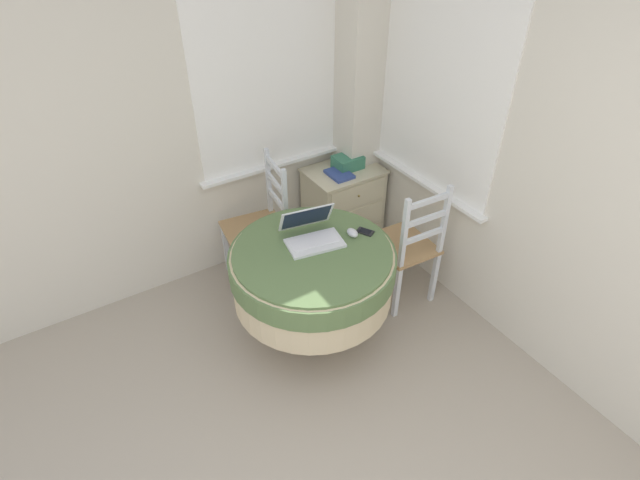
{
  "coord_description": "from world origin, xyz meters",
  "views": [
    {
      "loc": [
        -0.36,
        -0.41,
        2.6
      ],
      "look_at": [
        1.0,
        1.76,
        0.67
      ],
      "focal_mm": 28.0,
      "sensor_mm": 36.0,
      "label": 1
    }
  ],
  "objects_px": {
    "dining_chair_near_right_window": "(407,247)",
    "dining_chair_near_back_window": "(260,226)",
    "round_dining_table": "(312,271)",
    "corner_cabinet": "(343,206)",
    "laptop": "(312,234)",
    "computer_mouse": "(352,233)",
    "storage_box": "(348,162)",
    "book_on_cabinet": "(339,174)",
    "cell_phone": "(365,232)"
  },
  "relations": [
    {
      "from": "round_dining_table",
      "to": "laptop",
      "type": "relative_size",
      "value": 2.65
    },
    {
      "from": "dining_chair_near_right_window",
      "to": "dining_chair_near_back_window",
      "type": "bearing_deg",
      "value": 134.17
    },
    {
      "from": "dining_chair_near_back_window",
      "to": "cell_phone",
      "type": "bearing_deg",
      "value": -64.88
    },
    {
      "from": "laptop",
      "to": "book_on_cabinet",
      "type": "bearing_deg",
      "value": 45.58
    },
    {
      "from": "book_on_cabinet",
      "to": "corner_cabinet",
      "type": "bearing_deg",
      "value": 31.62
    },
    {
      "from": "storage_box",
      "to": "cell_phone",
      "type": "bearing_deg",
      "value": -118.36
    },
    {
      "from": "book_on_cabinet",
      "to": "dining_chair_near_right_window",
      "type": "bearing_deg",
      "value": -86.3
    },
    {
      "from": "computer_mouse",
      "to": "cell_phone",
      "type": "xyz_separation_m",
      "value": [
        0.09,
        -0.01,
        -0.02
      ]
    },
    {
      "from": "cell_phone",
      "to": "corner_cabinet",
      "type": "relative_size",
      "value": 0.18
    },
    {
      "from": "dining_chair_near_back_window",
      "to": "corner_cabinet",
      "type": "bearing_deg",
      "value": 3.99
    },
    {
      "from": "dining_chair_near_right_window",
      "to": "corner_cabinet",
      "type": "relative_size",
      "value": 1.47
    },
    {
      "from": "laptop",
      "to": "computer_mouse",
      "type": "bearing_deg",
      "value": -23.05
    },
    {
      "from": "laptop",
      "to": "dining_chair_near_back_window",
      "type": "bearing_deg",
      "value": 93.56
    },
    {
      "from": "laptop",
      "to": "dining_chair_near_back_window",
      "type": "distance_m",
      "value": 0.75
    },
    {
      "from": "dining_chair_near_back_window",
      "to": "corner_cabinet",
      "type": "relative_size",
      "value": 1.47
    },
    {
      "from": "laptop",
      "to": "storage_box",
      "type": "distance_m",
      "value": 1.09
    },
    {
      "from": "corner_cabinet",
      "to": "book_on_cabinet",
      "type": "relative_size",
      "value": 3.15
    },
    {
      "from": "corner_cabinet",
      "to": "cell_phone",
      "type": "bearing_deg",
      "value": -116.35
    },
    {
      "from": "laptop",
      "to": "cell_phone",
      "type": "distance_m",
      "value": 0.35
    },
    {
      "from": "laptop",
      "to": "corner_cabinet",
      "type": "xyz_separation_m",
      "value": [
        0.74,
        0.72,
        -0.45
      ]
    },
    {
      "from": "round_dining_table",
      "to": "dining_chair_near_back_window",
      "type": "height_order",
      "value": "dining_chair_near_back_window"
    },
    {
      "from": "cell_phone",
      "to": "round_dining_table",
      "type": "bearing_deg",
      "value": 177.62
    },
    {
      "from": "storage_box",
      "to": "corner_cabinet",
      "type": "bearing_deg",
      "value": -158.27
    },
    {
      "from": "cell_phone",
      "to": "dining_chair_near_right_window",
      "type": "bearing_deg",
      "value": 0.86
    },
    {
      "from": "book_on_cabinet",
      "to": "computer_mouse",
      "type": "bearing_deg",
      "value": -118.81
    },
    {
      "from": "dining_chair_near_right_window",
      "to": "storage_box",
      "type": "bearing_deg",
      "value": 85.0
    },
    {
      "from": "round_dining_table",
      "to": "book_on_cabinet",
      "type": "height_order",
      "value": "round_dining_table"
    },
    {
      "from": "laptop",
      "to": "dining_chair_near_right_window",
      "type": "relative_size",
      "value": 0.39
    },
    {
      "from": "computer_mouse",
      "to": "corner_cabinet",
      "type": "relative_size",
      "value": 0.13
    },
    {
      "from": "round_dining_table",
      "to": "corner_cabinet",
      "type": "bearing_deg",
      "value": 45.85
    },
    {
      "from": "laptop",
      "to": "book_on_cabinet",
      "type": "height_order",
      "value": "laptop"
    },
    {
      "from": "computer_mouse",
      "to": "dining_chair_near_right_window",
      "type": "relative_size",
      "value": 0.09
    },
    {
      "from": "computer_mouse",
      "to": "book_on_cabinet",
      "type": "distance_m",
      "value": 0.89
    },
    {
      "from": "cell_phone",
      "to": "dining_chair_near_right_window",
      "type": "xyz_separation_m",
      "value": [
        0.39,
        0.01,
        -0.29
      ]
    },
    {
      "from": "laptop",
      "to": "cell_phone",
      "type": "height_order",
      "value": "laptop"
    },
    {
      "from": "dining_chair_near_right_window",
      "to": "corner_cabinet",
      "type": "height_order",
      "value": "dining_chair_near_right_window"
    },
    {
      "from": "round_dining_table",
      "to": "laptop",
      "type": "distance_m",
      "value": 0.23
    },
    {
      "from": "computer_mouse",
      "to": "dining_chair_near_back_window",
      "type": "relative_size",
      "value": 0.09
    },
    {
      "from": "computer_mouse",
      "to": "dining_chair_near_back_window",
      "type": "distance_m",
      "value": 0.87
    },
    {
      "from": "storage_box",
      "to": "book_on_cabinet",
      "type": "xyz_separation_m",
      "value": [
        -0.13,
        -0.07,
        -0.04
      ]
    },
    {
      "from": "round_dining_table",
      "to": "dining_chair_near_back_window",
      "type": "distance_m",
      "value": 0.78
    },
    {
      "from": "round_dining_table",
      "to": "computer_mouse",
      "type": "distance_m",
      "value": 0.35
    },
    {
      "from": "computer_mouse",
      "to": "storage_box",
      "type": "relative_size",
      "value": 0.41
    },
    {
      "from": "laptop",
      "to": "corner_cabinet",
      "type": "distance_m",
      "value": 1.13
    },
    {
      "from": "storage_box",
      "to": "book_on_cabinet",
      "type": "relative_size",
      "value": 1.02
    },
    {
      "from": "dining_chair_near_back_window",
      "to": "book_on_cabinet",
      "type": "bearing_deg",
      "value": 0.54
    },
    {
      "from": "computer_mouse",
      "to": "corner_cabinet",
      "type": "xyz_separation_m",
      "value": [
        0.51,
        0.83,
        -0.43
      ]
    },
    {
      "from": "laptop",
      "to": "storage_box",
      "type": "xyz_separation_m",
      "value": [
        0.79,
        0.74,
        -0.07
      ]
    },
    {
      "from": "dining_chair_near_right_window",
      "to": "book_on_cabinet",
      "type": "xyz_separation_m",
      "value": [
        -0.05,
        0.78,
        0.22
      ]
    },
    {
      "from": "storage_box",
      "to": "computer_mouse",
      "type": "bearing_deg",
      "value": -123.22
    }
  ]
}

